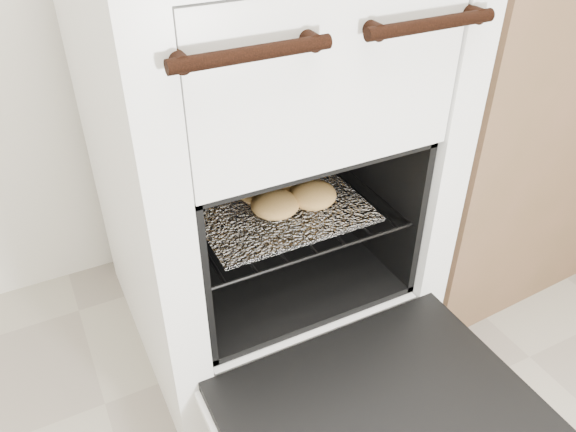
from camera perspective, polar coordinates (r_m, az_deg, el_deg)
name	(u,v)px	position (r m, az deg, el deg)	size (l,w,h in m)	color
stove	(257,162)	(1.29, -3.19, 5.55)	(0.65, 0.72, 0.99)	white
oven_door	(383,419)	(1.11, 9.64, -19.68)	(0.58, 0.45, 0.04)	black
oven_rack	(271,201)	(1.27, -1.76, 1.53)	(0.47, 0.45, 0.01)	black
foil_sheet	(275,203)	(1.25, -1.34, 1.29)	(0.37, 0.32, 0.01)	white
baked_rolls	(279,182)	(1.27, -0.92, 3.44)	(0.34, 0.30, 0.05)	tan
counter	(513,98)	(1.78, 21.87, 11.11)	(0.94, 0.63, 0.94)	brown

